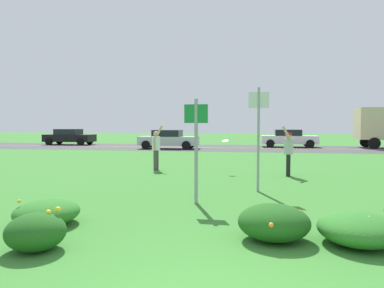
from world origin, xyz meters
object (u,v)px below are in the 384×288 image
car_silver_center_left (168,139)px  car_white_center_right (289,138)px  sign_post_near_path (196,140)px  person_catcher_red_cap_gray_shirt (288,150)px  person_thrower_white_shirt (156,147)px  frisbee_lime (225,141)px  sign_post_by_roadside (258,129)px  car_black_leftmost (69,137)px

car_silver_center_left → car_white_center_right: same height
sign_post_near_path → car_silver_center_left: 19.37m
person_catcher_red_cap_gray_shirt → sign_post_near_path: bearing=-116.8°
person_thrower_white_shirt → car_white_center_right: bearing=67.8°
person_catcher_red_cap_gray_shirt → car_silver_center_left: bearing=120.0°
person_thrower_white_shirt → frisbee_lime: bearing=-6.7°
person_catcher_red_cap_gray_shirt → frisbee_lime: bearing=167.2°
sign_post_near_path → person_catcher_red_cap_gray_shirt: (2.55, 5.05, -0.54)m
sign_post_by_roadside → car_black_leftmost: (-17.07, 20.58, -1.01)m
person_catcher_red_cap_gray_shirt → frisbee_lime: (-2.33, 0.53, 0.27)m
person_thrower_white_shirt → person_catcher_red_cap_gray_shirt: 5.29m
sign_post_near_path → person_thrower_white_shirt: sign_post_near_path is taller
person_thrower_white_shirt → car_black_leftmost: (-12.94, 16.47, -0.23)m
person_thrower_white_shirt → car_white_center_right: (6.70, 16.47, -0.23)m
sign_post_by_roadside → car_white_center_right: size_ratio=0.65×
person_thrower_white_shirt → person_catcher_red_cap_gray_shirt: bearing=-9.4°
sign_post_near_path → car_white_center_right: size_ratio=0.55×
car_silver_center_left → car_white_center_right: (9.31, 3.76, 0.00)m
person_catcher_red_cap_gray_shirt → car_white_center_right: (1.49, 17.33, -0.23)m
sign_post_near_path → car_black_leftmost: bearing=124.9°
car_silver_center_left → frisbee_lime: bearing=-67.2°
sign_post_near_path → person_catcher_red_cap_gray_shirt: size_ratio=1.36×
car_silver_center_left → car_white_center_right: 10.05m
car_black_leftmost → person_thrower_white_shirt: bearing=-51.8°
sign_post_by_roadside → car_white_center_right: 20.77m
car_black_leftmost → car_white_center_right: same height
sign_post_near_path → sign_post_by_roadside: size_ratio=0.86×
sign_post_near_path → sign_post_by_roadside: (1.46, 1.80, 0.24)m
sign_post_by_roadside → person_catcher_red_cap_gray_shirt: (1.09, 3.25, -0.78)m
car_black_leftmost → car_silver_center_left: size_ratio=1.00×
person_catcher_red_cap_gray_shirt → car_black_leftmost: 25.10m
sign_post_by_roadside → person_catcher_red_cap_gray_shirt: bearing=71.4°
person_thrower_white_shirt → car_silver_center_left: person_thrower_white_shirt is taller
sign_post_near_path → car_silver_center_left: (-5.27, 18.62, -0.77)m
sign_post_near_path → car_silver_center_left: size_ratio=0.55×
person_thrower_white_shirt → person_catcher_red_cap_gray_shirt: person_thrower_white_shirt is taller
person_thrower_white_shirt → car_black_leftmost: bearing=128.2°
sign_post_near_path → car_black_leftmost: 27.30m
sign_post_by_roadside → car_white_center_right: (2.58, 20.58, -1.01)m
sign_post_near_path → car_white_center_right: 22.76m
sign_post_by_roadside → person_thrower_white_shirt: sign_post_by_roadside is taller
person_thrower_white_shirt → frisbee_lime: (2.88, -0.34, 0.27)m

